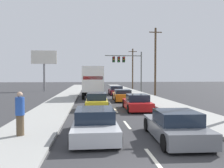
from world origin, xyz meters
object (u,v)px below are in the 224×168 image
object	(u,v)px
car_yellow	(97,101)
car_gray	(175,127)
box_truck	(93,81)
car_red	(137,103)
pedestrian_near_corner	(20,113)
roadside_billboard	(44,62)
utility_pole_far	(133,68)
car_silver	(95,124)
utility_pole_mid	(155,61)
car_orange	(122,96)
car_maroon	(116,91)
traffic_signal_mast	(125,62)

from	to	relation	value
car_yellow	car_gray	size ratio (longest dim) A/B	1.10
box_truck	car_red	distance (m)	10.74
car_gray	pedestrian_near_corner	bearing A→B (deg)	172.33
roadside_billboard	box_truck	bearing A→B (deg)	-57.43
utility_pole_far	car_silver	bearing A→B (deg)	-104.15
box_truck	car_silver	bearing A→B (deg)	-90.86
box_truck	utility_pole_mid	distance (m)	9.64
car_orange	car_gray	world-z (taller)	car_gray
car_gray	car_red	bearing A→B (deg)	88.73
car_yellow	car_maroon	bearing A→B (deg)	76.27
car_yellow	car_gray	xyz separation A→B (m)	(3.02, -9.04, -0.05)
box_truck	utility_pole_mid	world-z (taller)	utility_pole_mid
box_truck	pedestrian_near_corner	bearing A→B (deg)	-101.37
utility_pole_far	car_orange	bearing A→B (deg)	-104.34
pedestrian_near_corner	box_truck	bearing A→B (deg)	78.63
box_truck	car_yellow	size ratio (longest dim) A/B	1.73
car_yellow	car_orange	xyz separation A→B (m)	(3.01, 5.54, -0.04)
car_orange	utility_pole_mid	distance (m)	9.60
car_silver	car_gray	bearing A→B (deg)	-14.15
car_red	roadside_billboard	distance (m)	26.96
utility_pole_mid	utility_pole_far	world-z (taller)	utility_pole_mid
car_silver	car_maroon	xyz separation A→B (m)	(3.65, 21.59, 0.02)
car_red	pedestrian_near_corner	xyz separation A→B (m)	(-6.80, -7.27, 0.53)
car_yellow	car_red	world-z (taller)	car_yellow
pedestrian_near_corner	traffic_signal_mast	bearing A→B (deg)	71.26
car_gray	box_truck	bearing A→B (deg)	99.72
box_truck	traffic_signal_mast	world-z (taller)	traffic_signal_mast
car_maroon	traffic_signal_mast	xyz separation A→B (m)	(2.17, 5.11, 4.50)
car_silver	car_red	bearing A→B (deg)	63.94
car_red	pedestrian_near_corner	distance (m)	9.97
traffic_signal_mast	box_truck	bearing A→B (deg)	-120.85
car_red	pedestrian_near_corner	size ratio (longest dim) A/B	2.19
roadside_billboard	car_yellow	bearing A→B (deg)	-68.93
box_truck	car_silver	distance (m)	17.48
utility_pole_mid	utility_pole_far	distance (m)	15.56
roadside_billboard	pedestrian_near_corner	xyz separation A→B (m)	(5.18, -30.94, -4.24)
car_yellow	car_red	distance (m)	3.32
box_truck	car_red	bearing A→B (deg)	-71.86
box_truck	car_maroon	xyz separation A→B (m)	(3.39, 4.18, -1.55)
car_silver	roadside_billboard	xyz separation A→B (m)	(-8.41, 30.98, 4.77)
car_gray	pedestrian_near_corner	size ratio (longest dim) A/B	2.16
box_truck	car_gray	xyz separation A→B (m)	(3.13, -18.26, -1.58)
utility_pole_mid	roadside_billboard	xyz separation A→B (m)	(-17.50, 10.84, 0.45)
car_yellow	car_orange	world-z (taller)	car_yellow
car_maroon	car_orange	xyz separation A→B (m)	(-0.26, -7.86, -0.01)
car_yellow	box_truck	bearing A→B (deg)	90.68
car_yellow	utility_pole_mid	bearing A→B (deg)	53.92
car_yellow	car_silver	bearing A→B (deg)	-92.60
car_yellow	car_silver	distance (m)	8.19
box_truck	car_red	size ratio (longest dim) A/B	1.88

